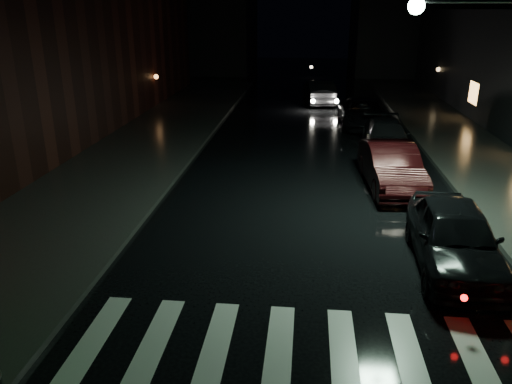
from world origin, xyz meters
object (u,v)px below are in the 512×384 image
(parked_car_c, at_px, (386,136))
(parked_car_d, at_px, (363,113))
(parked_car_b, at_px, (391,166))
(oncoming_car, at_px, (319,92))
(parked_car_a, at_px, (454,236))

(parked_car_c, distance_m, parked_car_d, 5.03)
(parked_car_b, relative_size, oncoming_car, 0.99)
(oncoming_car, bearing_deg, parked_car_d, 102.05)
(parked_car_c, relative_size, oncoming_car, 0.97)
(parked_car_c, xyz_separation_m, oncoming_car, (-2.82, 11.71, 0.11))
(parked_car_b, xyz_separation_m, parked_car_d, (0.00, 9.95, -0.05))
(parked_car_a, relative_size, parked_car_b, 0.99)
(parked_car_a, xyz_separation_m, parked_car_b, (-0.67, 5.76, -0.01))
(parked_car_d, distance_m, oncoming_car, 7.10)
(oncoming_car, bearing_deg, parked_car_c, 96.67)
(parked_car_a, distance_m, parked_car_d, 15.72)
(parked_car_c, bearing_deg, parked_car_b, -95.13)
(parked_car_b, distance_m, parked_car_c, 4.97)
(parked_car_c, height_order, parked_car_d, parked_car_d)
(parked_car_b, bearing_deg, parked_car_a, -87.02)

